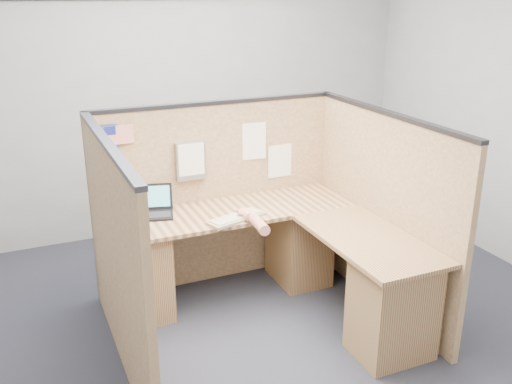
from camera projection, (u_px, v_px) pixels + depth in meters
name	position (u px, v px, depth m)	size (l,w,h in m)	color
floor	(268.00, 335.00, 4.10)	(5.00, 5.00, 0.00)	black
wall_back	(172.00, 92.00, 5.57)	(5.00, 5.00, 0.00)	#939598
cubicle_partitions	(244.00, 216.00, 4.21)	(2.06, 1.83, 1.53)	brown
l_desk	(274.00, 265.00, 4.28)	(1.95, 1.75, 0.73)	brown
laptop	(152.00, 207.00, 4.34)	(0.34, 0.35, 0.21)	black
keyboard	(236.00, 218.00, 4.24)	(0.49, 0.29, 0.03)	gray
mouse	(245.00, 215.00, 4.27)	(0.12, 0.07, 0.05)	silver
hand_forearm	(254.00, 220.00, 4.13)	(0.12, 0.43, 0.09)	tan
blue_poster	(104.00, 143.00, 4.17)	(0.20, 0.00, 0.27)	navy
american_flag	(116.00, 137.00, 4.18)	(0.22, 0.01, 0.38)	olive
file_holder	(191.00, 161.00, 4.46)	(0.24, 0.05, 0.30)	slate
paper_left	(252.00, 141.00, 4.65)	(0.24, 0.00, 0.31)	white
paper_right	(280.00, 161.00, 4.82)	(0.22, 0.00, 0.28)	white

